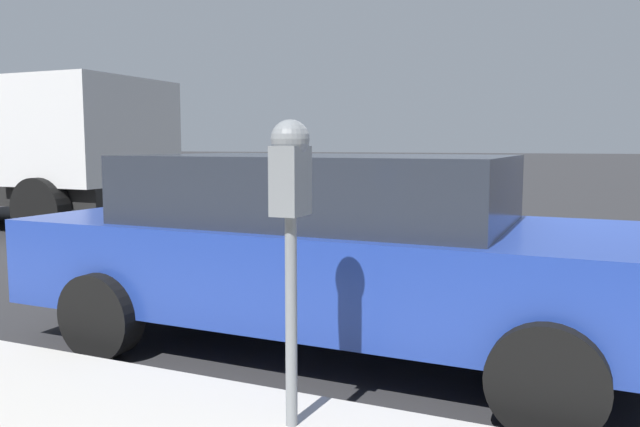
% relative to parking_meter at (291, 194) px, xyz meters
% --- Properties ---
extents(ground_plane, '(220.00, 220.00, 0.00)m').
position_rel_parking_meter_xyz_m(ground_plane, '(2.59, -0.67, -1.32)').
color(ground_plane, '#2B2B2D').
extents(parking_meter, '(0.21, 0.19, 1.54)m').
position_rel_parking_meter_xyz_m(parking_meter, '(0.00, 0.00, 0.00)').
color(parking_meter, gray).
rests_on(parking_meter, sidewalk).
extents(car_blue, '(2.18, 5.00, 1.49)m').
position_rel_parking_meter_xyz_m(car_blue, '(1.66, 0.40, -0.53)').
color(car_blue, navy).
rests_on(car_blue, ground_plane).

